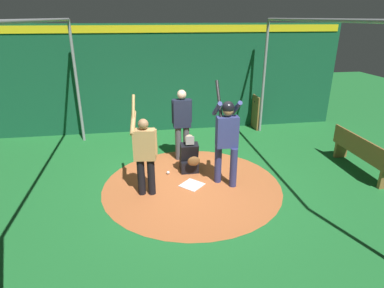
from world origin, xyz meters
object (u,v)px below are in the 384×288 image
at_px(visitor, 145,152).
at_px(baseball_0, 168,173).
at_px(home_plate, 192,185).
at_px(batter, 227,135).
at_px(catcher, 189,157).
at_px(bench, 361,153).
at_px(umpire, 182,121).
at_px(bat_rack, 254,112).

xyz_separation_m(visitor, baseball_0, (-0.78, 0.50, -0.87)).
height_order(home_plate, batter, batter).
bearing_deg(catcher, batter, 43.52).
bearing_deg(baseball_0, bench, 83.07).
bearing_deg(umpire, catcher, 5.42).
distance_m(umpire, baseball_0, 1.31).
bearing_deg(bench, visitor, -87.10).
xyz_separation_m(batter, umpire, (-1.42, -0.73, -0.12)).
height_order(catcher, bat_rack, bat_rack).
xyz_separation_m(visitor, bench, (-0.25, 4.88, -0.47)).
relative_size(umpire, baseball_0, 23.83).
bearing_deg(visitor, baseball_0, 154.47).
xyz_separation_m(home_plate, visitor, (0.18, -0.96, 0.90)).
bearing_deg(visitor, umpire, 156.49).
relative_size(batter, catcher, 2.36).
relative_size(home_plate, batter, 0.20).
distance_m(umpire, visitor, 1.83).
xyz_separation_m(catcher, baseball_0, (0.07, -0.50, -0.31)).
bearing_deg(baseball_0, bat_rack, 133.98).
relative_size(bench, baseball_0, 25.17).
bearing_deg(baseball_0, home_plate, 37.31).
bearing_deg(visitor, catcher, 137.53).
relative_size(catcher, baseball_0, 12.33).
bearing_deg(visitor, batter, 102.61).
height_order(batter, umpire, batter).
distance_m(home_plate, bench, 3.95).
xyz_separation_m(batter, bench, (-0.09, 3.21, -0.66)).
bearing_deg(bench, catcher, -98.86).
relative_size(visitor, baseball_0, 26.59).
relative_size(home_plate, visitor, 0.21).
xyz_separation_m(batter, baseball_0, (-0.62, -1.16, -1.07)).
bearing_deg(home_plate, umpire, -179.14).
xyz_separation_m(umpire, visitor, (1.57, -0.94, -0.08)).
bearing_deg(batter, baseball_0, -118.21).
distance_m(bat_rack, bench, 3.73).
bearing_deg(bench, batter, -88.37).
distance_m(bat_rack, baseball_0, 4.27).
relative_size(bat_rack, baseball_0, 14.20).
distance_m(catcher, bench, 3.92).
xyz_separation_m(catcher, bat_rack, (-2.88, 2.56, 0.14)).
bearing_deg(home_plate, visitor, -79.21).
height_order(bat_rack, baseball_0, bat_rack).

